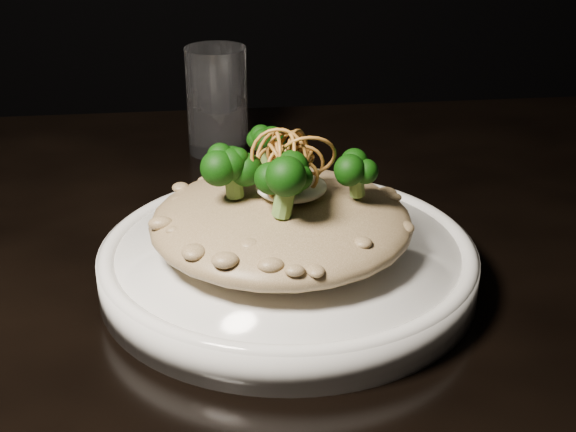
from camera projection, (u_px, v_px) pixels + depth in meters
name	position (u px, v px, depth m)	size (l,w,h in m)	color
table	(224.00, 351.00, 0.67)	(1.10, 0.80, 0.75)	black
plate	(288.00, 265.00, 0.60)	(0.28, 0.28, 0.03)	white
risotto	(281.00, 222.00, 0.59)	(0.19, 0.19, 0.04)	brown
broccoli	(289.00, 161.00, 0.57)	(0.14, 0.14, 0.05)	black
cheese	(291.00, 187.00, 0.57)	(0.05, 0.05, 0.01)	white
shallots	(287.00, 156.00, 0.56)	(0.05, 0.05, 0.03)	brown
drinking_glass	(217.00, 101.00, 0.84)	(0.06, 0.06, 0.11)	white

